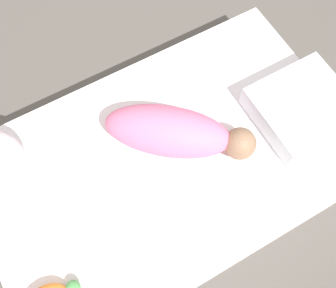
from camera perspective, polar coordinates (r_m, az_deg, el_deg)
The scene contains 4 objects.
ground_plane at distance 1.62m, azimuth 0.07°, elevation -4.74°, with size 12.00×12.00×0.00m, color #514C47.
bed_mattress at distance 1.53m, azimuth 0.07°, elevation -3.50°, with size 1.36×0.85×0.21m.
swaddled_baby at distance 1.38m, azimuth 0.99°, elevation 1.70°, with size 0.49×0.43×0.17m.
pillow at distance 1.54m, azimuth 18.81°, elevation 5.02°, with size 0.34×0.31×0.10m.
Camera 1 is at (-0.26, -0.45, 1.54)m, focal length 42.00 mm.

